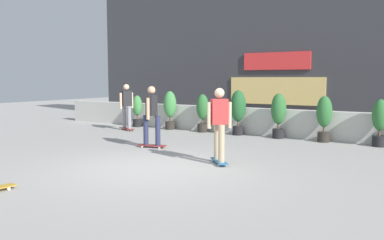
% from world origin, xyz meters
% --- Properties ---
extents(ground_plane, '(48.00, 48.00, 0.00)m').
position_xyz_m(ground_plane, '(0.00, 0.00, 0.00)').
color(ground_plane, '#9E9B96').
extents(planter_wall, '(18.00, 0.40, 0.90)m').
position_xyz_m(planter_wall, '(0.00, 6.00, 0.45)').
color(planter_wall, beige).
rests_on(planter_wall, ground).
extents(building_backdrop, '(20.00, 2.08, 6.50)m').
position_xyz_m(building_backdrop, '(-0.00, 10.00, 3.25)').
color(building_backdrop, '#38383D').
rests_on(building_backdrop, ground).
extents(potted_plant_0, '(0.38, 0.38, 1.24)m').
position_xyz_m(potted_plant_0, '(-5.14, 5.55, 0.67)').
color(potted_plant_0, black).
rests_on(potted_plant_0, ground).
extents(potted_plant_1, '(0.48, 0.48, 1.43)m').
position_xyz_m(potted_plant_1, '(-3.55, 5.55, 0.82)').
color(potted_plant_1, '#2D2823').
rests_on(potted_plant_1, ground).
extents(potted_plant_2, '(0.44, 0.44, 1.35)m').
position_xyz_m(potted_plant_2, '(-2.14, 5.55, 0.76)').
color(potted_plant_2, '#2D2823').
rests_on(potted_plant_2, ground).
extents(potted_plant_3, '(0.52, 0.52, 1.51)m').
position_xyz_m(potted_plant_3, '(-0.74, 5.55, 0.88)').
color(potted_plant_3, black).
rests_on(potted_plant_3, ground).
extents(potted_plant_4, '(0.48, 0.48, 1.43)m').
position_xyz_m(potted_plant_4, '(0.68, 5.55, 0.82)').
color(potted_plant_4, black).
rests_on(potted_plant_4, ground).
extents(potted_plant_5, '(0.46, 0.46, 1.39)m').
position_xyz_m(potted_plant_5, '(2.11, 5.55, 0.79)').
color(potted_plant_5, '#2D2823').
rests_on(potted_plant_5, ground).
extents(potted_plant_6, '(0.43, 0.43, 1.33)m').
position_xyz_m(potted_plant_6, '(3.64, 5.55, 0.75)').
color(potted_plant_6, black).
rests_on(potted_plant_6, ground).
extents(skater_foreground, '(0.82, 0.55, 1.70)m').
position_xyz_m(skater_foreground, '(-1.62, 1.98, 0.94)').
color(skater_foreground, maroon).
rests_on(skater_foreground, ground).
extents(skater_by_wall_right, '(0.70, 0.71, 1.70)m').
position_xyz_m(skater_by_wall_right, '(0.97, 1.10, 0.94)').
color(skater_by_wall_right, '#266699').
rests_on(skater_by_wall_right, ground).
extents(skater_mid_plaza, '(0.82, 0.54, 1.70)m').
position_xyz_m(skater_mid_plaza, '(-4.74, 4.47, 0.94)').
color(skater_mid_plaza, maroon).
rests_on(skater_mid_plaza, ground).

